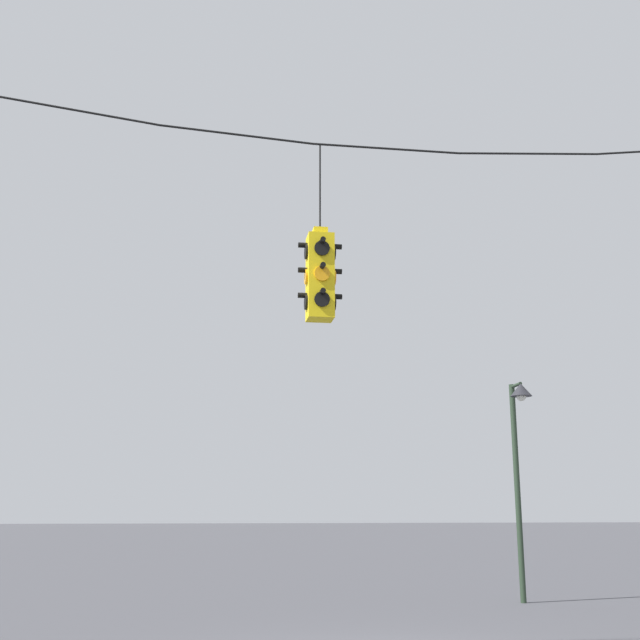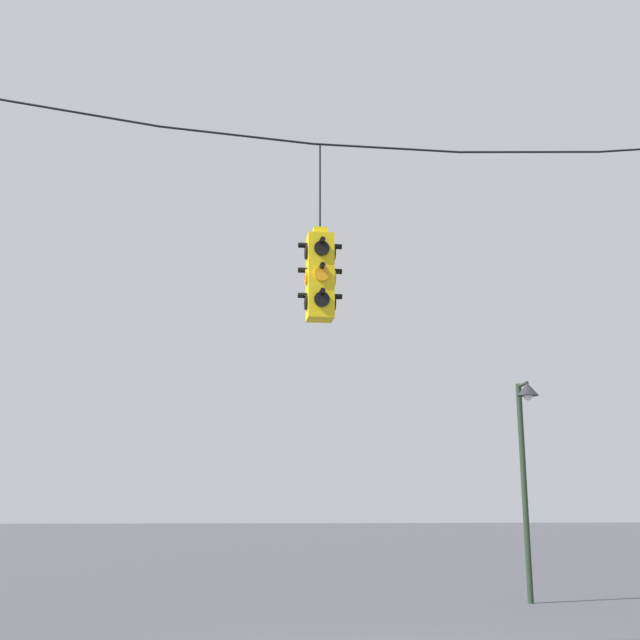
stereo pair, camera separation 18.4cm
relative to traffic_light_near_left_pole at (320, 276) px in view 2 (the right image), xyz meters
The scene contains 3 objects.
span_wire 2.32m from the traffic_light_near_left_pole, ahead, with size 14.43×0.03×0.79m.
traffic_light_near_left_pole is the anchor object (origin of this frame).
street_lamp 8.05m from the traffic_light_near_left_pole, 49.99° to the left, with size 0.45×0.78×4.45m.
Camera 2 is at (-2.21, -10.07, 1.85)m, focal length 45.00 mm.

